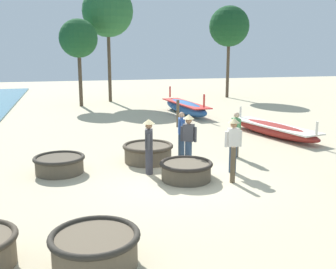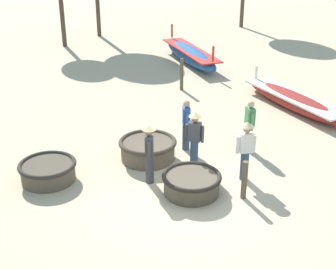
{
  "view_description": "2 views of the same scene",
  "coord_description": "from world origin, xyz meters",
  "px_view_note": "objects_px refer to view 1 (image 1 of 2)",
  "views": [
    {
      "loc": [
        -3.1,
        -10.22,
        3.6
      ],
      "look_at": [
        0.21,
        2.28,
        0.85
      ],
      "focal_mm": 42.0,
      "sensor_mm": 36.0,
      "label": 1
    },
    {
      "loc": [
        -3.06,
        -9.73,
        6.33
      ],
      "look_at": [
        0.09,
        2.14,
        0.7
      ],
      "focal_mm": 50.0,
      "sensor_mm": 36.0,
      "label": 2
    }
  ],
  "objects_px": {
    "long_boat_green_hull": "(185,107)",
    "fisherman_standing_left": "(181,133)",
    "tree_center": "(78,39)",
    "fisherman_crouching": "(236,133)",
    "coracle_far_left": "(59,164)",
    "mooring_post_inland": "(178,114)",
    "fisherman_hauling": "(233,142)",
    "coracle_beside_post": "(95,248)",
    "tree_tall_back": "(108,11)",
    "long_boat_blue_hull": "(273,129)",
    "fisherman_with_hat": "(189,137)",
    "mooring_post_mid_beach": "(233,165)",
    "coracle_front_right": "(148,152)",
    "coracle_nearest": "(186,170)",
    "tree_right_mid": "(229,27)",
    "fisherman_standing_right": "(149,143)"
  },
  "relations": [
    {
      "from": "long_boat_green_hull",
      "to": "fisherman_standing_left",
      "type": "height_order",
      "value": "fisherman_standing_left"
    },
    {
      "from": "tree_center",
      "to": "fisherman_crouching",
      "type": "bearing_deg",
      "value": -72.61
    },
    {
      "from": "coracle_far_left",
      "to": "mooring_post_inland",
      "type": "distance_m",
      "value": 8.28
    },
    {
      "from": "fisherman_hauling",
      "to": "fisherman_standing_left",
      "type": "bearing_deg",
      "value": 114.5
    },
    {
      "from": "coracle_beside_post",
      "to": "tree_tall_back",
      "type": "distance_m",
      "value": 23.48
    },
    {
      "from": "coracle_far_left",
      "to": "long_boat_blue_hull",
      "type": "xyz_separation_m",
      "value": [
        8.94,
        3.1,
        0.01
      ]
    },
    {
      "from": "fisherman_with_hat",
      "to": "mooring_post_mid_beach",
      "type": "height_order",
      "value": "fisherman_with_hat"
    },
    {
      "from": "mooring_post_inland",
      "to": "tree_center",
      "type": "bearing_deg",
      "value": 115.53
    },
    {
      "from": "coracle_beside_post",
      "to": "fisherman_crouching",
      "type": "height_order",
      "value": "fisherman_crouching"
    },
    {
      "from": "coracle_front_right",
      "to": "tree_center",
      "type": "xyz_separation_m",
      "value": [
        -1.51,
        14.38,
        4.07
      ]
    },
    {
      "from": "fisherman_hauling",
      "to": "coracle_nearest",
      "type": "bearing_deg",
      "value": -168.89
    },
    {
      "from": "coracle_beside_post",
      "to": "mooring_post_mid_beach",
      "type": "distance_m",
      "value": 5.32
    },
    {
      "from": "coracle_front_right",
      "to": "fisherman_hauling",
      "type": "xyz_separation_m",
      "value": [
        2.23,
        -1.81,
        0.63
      ]
    },
    {
      "from": "coracle_beside_post",
      "to": "fisherman_with_hat",
      "type": "height_order",
      "value": "fisherman_with_hat"
    },
    {
      "from": "mooring_post_inland",
      "to": "tree_center",
      "type": "distance_m",
      "value": 10.39
    },
    {
      "from": "fisherman_standing_left",
      "to": "tree_center",
      "type": "bearing_deg",
      "value": 101.11
    },
    {
      "from": "coracle_far_left",
      "to": "mooring_post_mid_beach",
      "type": "distance_m",
      "value": 5.16
    },
    {
      "from": "fisherman_crouching",
      "to": "tree_tall_back",
      "type": "bearing_deg",
      "value": 98.19
    },
    {
      "from": "long_boat_green_hull",
      "to": "mooring_post_inland",
      "type": "bearing_deg",
      "value": -112.37
    },
    {
      "from": "long_boat_blue_hull",
      "to": "mooring_post_inland",
      "type": "distance_m",
      "value": 4.61
    },
    {
      "from": "coracle_front_right",
      "to": "tree_right_mid",
      "type": "height_order",
      "value": "tree_right_mid"
    },
    {
      "from": "coracle_beside_post",
      "to": "fisherman_crouching",
      "type": "bearing_deg",
      "value": 48.29
    },
    {
      "from": "coracle_beside_post",
      "to": "fisherman_crouching",
      "type": "distance_m",
      "value": 7.95
    },
    {
      "from": "fisherman_standing_right",
      "to": "long_boat_green_hull",
      "type": "bearing_deg",
      "value": 67.38
    },
    {
      "from": "mooring_post_mid_beach",
      "to": "mooring_post_inland",
      "type": "distance_m",
      "value": 8.36
    },
    {
      "from": "coracle_far_left",
      "to": "fisherman_standing_right",
      "type": "xyz_separation_m",
      "value": [
        2.59,
        -0.8,
        0.67
      ]
    },
    {
      "from": "fisherman_crouching",
      "to": "coracle_front_right",
      "type": "bearing_deg",
      "value": 176.42
    },
    {
      "from": "fisherman_hauling",
      "to": "long_boat_blue_hull",
      "type": "bearing_deg",
      "value": 48.58
    },
    {
      "from": "fisherman_hauling",
      "to": "tree_tall_back",
      "type": "xyz_separation_m",
      "value": [
        -1.56,
        18.22,
        5.37
      ]
    },
    {
      "from": "tree_center",
      "to": "mooring_post_inland",
      "type": "bearing_deg",
      "value": -64.47
    },
    {
      "from": "mooring_post_mid_beach",
      "to": "tree_tall_back",
      "type": "height_order",
      "value": "tree_tall_back"
    },
    {
      "from": "fisherman_standing_right",
      "to": "tree_center",
      "type": "bearing_deg",
      "value": 94.58
    },
    {
      "from": "fisherman_standing_right",
      "to": "tree_right_mid",
      "type": "distance_m",
      "value": 21.16
    },
    {
      "from": "tree_center",
      "to": "tree_tall_back",
      "type": "bearing_deg",
      "value": 42.97
    },
    {
      "from": "long_boat_green_hull",
      "to": "coracle_far_left",
      "type": "bearing_deg",
      "value": -125.46
    },
    {
      "from": "long_boat_blue_hull",
      "to": "mooring_post_inland",
      "type": "relative_size",
      "value": 3.93
    },
    {
      "from": "coracle_front_right",
      "to": "mooring_post_inland",
      "type": "relative_size",
      "value": 1.27
    },
    {
      "from": "long_boat_blue_hull",
      "to": "fisherman_crouching",
      "type": "xyz_separation_m",
      "value": [
        -3.04,
        -2.77,
        0.54
      ]
    },
    {
      "from": "tree_tall_back",
      "to": "tree_right_mid",
      "type": "relative_size",
      "value": 1.16
    },
    {
      "from": "fisherman_standing_right",
      "to": "tree_tall_back",
      "type": "xyz_separation_m",
      "value": [
        0.91,
        17.74,
        5.37
      ]
    },
    {
      "from": "fisherman_with_hat",
      "to": "fisherman_standing_left",
      "type": "xyz_separation_m",
      "value": [
        0.11,
        1.13,
        -0.12
      ]
    },
    {
      "from": "long_boat_blue_hull",
      "to": "fisherman_hauling",
      "type": "height_order",
      "value": "fisherman_hauling"
    },
    {
      "from": "coracle_nearest",
      "to": "coracle_beside_post",
      "type": "xyz_separation_m",
      "value": [
        -2.88,
        -3.99,
        0.04
      ]
    },
    {
      "from": "fisherman_standing_left",
      "to": "tree_right_mid",
      "type": "xyz_separation_m",
      "value": [
        8.71,
        16.32,
        4.62
      ]
    },
    {
      "from": "coracle_nearest",
      "to": "fisherman_standing_left",
      "type": "relative_size",
      "value": 0.97
    },
    {
      "from": "fisherman_standing_right",
      "to": "coracle_front_right",
      "type": "bearing_deg",
      "value": 79.49
    },
    {
      "from": "fisherman_with_hat",
      "to": "tree_tall_back",
      "type": "distance_m",
      "value": 18.04
    },
    {
      "from": "coracle_nearest",
      "to": "fisherman_with_hat",
      "type": "bearing_deg",
      "value": 69.73
    },
    {
      "from": "tree_tall_back",
      "to": "fisherman_with_hat",
      "type": "bearing_deg",
      "value": -88.41
    },
    {
      "from": "coracle_nearest",
      "to": "tree_tall_back",
      "type": "distance_m",
      "value": 19.49
    }
  ]
}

